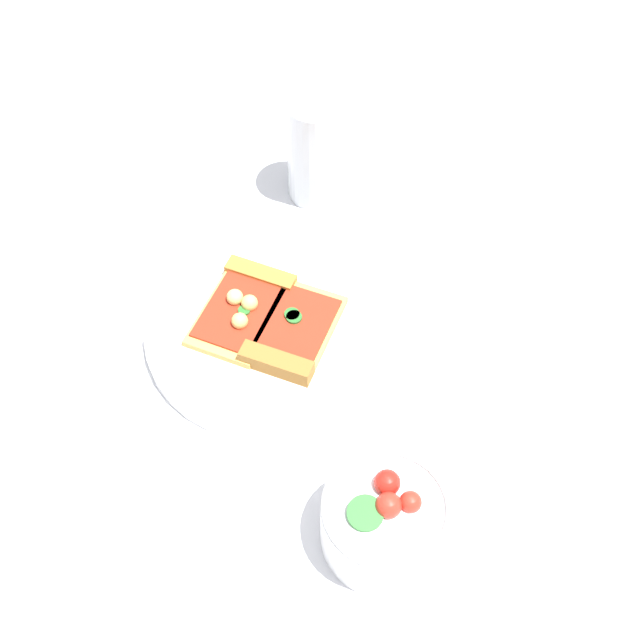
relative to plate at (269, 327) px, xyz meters
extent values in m
plane|color=silver|center=(0.04, 0.00, -0.01)|extent=(2.40, 2.40, 0.00)
cylinder|color=white|center=(0.00, 0.00, 0.00)|extent=(0.27, 0.27, 0.01)
cube|color=#E5B256|center=(-0.01, 0.03, 0.01)|extent=(0.13, 0.10, 0.01)
cube|color=#A36B2D|center=(0.04, 0.04, 0.02)|extent=(0.04, 0.08, 0.02)
cube|color=#B22D19|center=(-0.01, 0.03, 0.02)|extent=(0.11, 0.09, 0.00)
cylinder|color=#2D722D|center=(-0.02, 0.02, 0.02)|extent=(0.02, 0.02, 0.00)
cylinder|color=#2D722D|center=(-0.02, 0.02, 0.02)|extent=(0.02, 0.02, 0.00)
cube|color=#E5B256|center=(0.01, -0.03, 0.01)|extent=(0.14, 0.10, 0.01)
cube|color=#B77A33|center=(-0.04, -0.04, 0.01)|extent=(0.04, 0.08, 0.01)
cube|color=#B22D19|center=(0.01, -0.03, 0.02)|extent=(0.12, 0.09, 0.00)
sphere|color=#EAD172|center=(0.02, -0.02, 0.02)|extent=(0.02, 0.02, 0.02)
sphere|color=#EAD172|center=(0.00, -0.02, 0.02)|extent=(0.02, 0.02, 0.02)
cylinder|color=#2D722D|center=(0.01, -0.02, 0.02)|extent=(0.01, 0.01, 0.00)
sphere|color=#F2D87F|center=(0.00, -0.04, 0.02)|extent=(0.02, 0.02, 0.02)
cylinder|color=white|center=(0.12, 0.23, 0.02)|extent=(0.12, 0.12, 0.06)
torus|color=white|center=(0.12, 0.23, 0.06)|extent=(0.11, 0.11, 0.01)
sphere|color=red|center=(0.10, 0.24, 0.06)|extent=(0.02, 0.02, 0.02)
sphere|color=red|center=(0.12, 0.23, 0.06)|extent=(0.02, 0.02, 0.02)
sphere|color=red|center=(0.10, 0.22, 0.06)|extent=(0.02, 0.02, 0.02)
cylinder|color=#2D722D|center=(0.13, 0.22, 0.06)|extent=(0.05, 0.05, 0.01)
cylinder|color=silver|center=(-0.20, -0.08, 0.06)|extent=(0.07, 0.07, 0.14)
cylinder|color=#592D0F|center=(-0.20, -0.08, 0.06)|extent=(0.06, 0.06, 0.12)
camera|label=1|loc=(0.41, 0.37, 0.76)|focal=49.86mm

